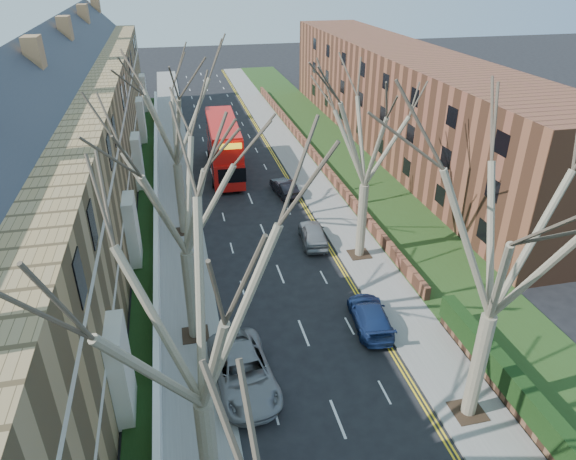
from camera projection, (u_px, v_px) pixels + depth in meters
pavement_left at (175, 178)px, 47.11m from camera, size 3.00×102.00×0.12m
pavement_right at (302, 167)px, 49.48m from camera, size 3.00×102.00×0.12m
terrace_left at (61, 156)px, 36.15m from camera, size 9.70×78.00×13.60m
flats_right at (400, 100)px, 52.88m from camera, size 13.97×54.00×10.00m
front_wall_left at (156, 211)px, 39.63m from camera, size 0.30×78.00×1.00m
grass_verge_right at (346, 162)px, 50.33m from camera, size 6.00×102.00×0.06m
tree_left_mid at (191, 295)px, 14.30m from camera, size 10.50×10.50×14.71m
tree_left_far at (178, 175)px, 23.06m from camera, size 10.15×10.15×14.22m
tree_left_dist at (171, 103)px, 33.25m from camera, size 10.50×10.50×14.71m
tree_right_mid at (511, 222)px, 18.27m from camera, size 10.50×10.50×14.71m
tree_right_far at (369, 122)px, 30.48m from camera, size 10.15×10.15×14.22m
double_decker_bus at (224, 148)px, 47.49m from camera, size 3.19×11.56×4.78m
car_left_far at (243, 372)px, 23.93m from camera, size 3.09×5.94×1.60m
car_right_near at (370, 316)px, 27.92m from camera, size 2.35×4.70×1.31m
car_right_mid at (313, 234)px, 36.08m from camera, size 2.17×4.42×1.45m
car_right_far at (284, 187)px, 43.64m from camera, size 1.90×4.13×1.31m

